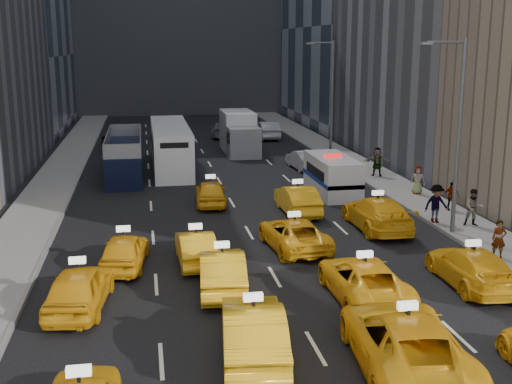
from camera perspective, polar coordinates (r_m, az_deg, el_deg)
ground at (r=17.79m, az=7.07°, el=-16.46°), size 160.00×160.00×0.00m
sidewalk_west at (r=41.10m, az=-17.82°, el=0.26°), size 3.00×90.00×0.15m
sidewalk_east at (r=43.45m, az=10.75°, el=1.33°), size 3.00×90.00×0.15m
curb_west at (r=40.92m, az=-15.82°, el=0.36°), size 0.15×90.00×0.18m
curb_east at (r=42.96m, az=8.94°, el=1.29°), size 0.15×90.00×0.18m
streetlight_near at (r=30.40m, az=17.42°, el=5.25°), size 2.15×0.22×9.00m
streetlight_far at (r=48.93m, az=6.63°, el=8.50°), size 2.15×0.22×9.00m
taxi_5 at (r=18.52m, az=-0.26°, el=-12.27°), size 2.23×5.08×1.62m
taxi_6 at (r=18.34m, az=13.15°, el=-12.83°), size 3.39×6.24×1.66m
taxi_8 at (r=22.48m, az=-15.45°, el=-8.23°), size 2.32×4.62×1.51m
taxi_9 at (r=23.34m, az=-3.03°, el=-6.97°), size 1.95×4.67×1.50m
taxi_10 at (r=22.90m, az=9.56°, el=-7.66°), size 2.39×5.08×1.40m
taxi_11 at (r=25.04m, az=18.60°, el=-6.35°), size 2.15×4.95×1.42m
taxi_12 at (r=26.15m, az=-11.62°, el=-5.13°), size 2.13×4.24×1.38m
taxi_13 at (r=26.20m, az=-5.37°, el=-4.93°), size 1.53×4.11×1.34m
taxi_14 at (r=27.94m, az=3.40°, el=-3.74°), size 2.65×5.02×1.35m
taxi_15 at (r=31.34m, az=10.70°, el=-1.87°), size 2.22×5.43×1.57m
taxi_16 at (r=35.53m, az=-4.05°, el=-0.06°), size 1.90×4.16×1.39m
taxi_17 at (r=33.76m, az=3.70°, el=-0.66°), size 1.65×4.55×1.49m
nypd_van at (r=38.31m, az=6.79°, el=1.44°), size 2.39×5.64×2.38m
double_decker at (r=44.01m, az=-11.59°, el=3.23°), size 2.45×9.96×2.89m
city_bus at (r=46.32m, az=-7.62°, el=4.01°), size 2.80×12.15×3.12m
box_truck at (r=52.62m, az=-1.50°, el=5.28°), size 3.23×7.43×3.29m
misc_car_0 at (r=45.75m, az=4.22°, el=2.88°), size 1.81×4.26×1.37m
misc_car_1 at (r=55.70m, az=-12.29°, el=4.48°), size 2.92×5.36×1.43m
misc_car_2 at (r=61.52m, az=-3.02°, el=5.56°), size 2.63×5.22×1.45m
misc_car_3 at (r=58.67m, az=-8.12°, el=5.15°), size 2.31×4.86×1.60m
misc_car_4 at (r=60.51m, az=1.08°, el=5.53°), size 1.95×5.02×1.63m
pedestrian_0 at (r=28.12m, az=20.78°, el=-3.92°), size 0.67×0.55×1.57m
pedestrian_1 at (r=32.53m, az=18.78°, el=-1.32°), size 0.97×0.70×1.80m
pedestrian_2 at (r=32.49m, az=15.73°, el=-1.02°), size 1.27×0.60×1.92m
pedestrian_3 at (r=35.23m, az=16.95°, el=-0.35°), size 0.96×0.59×1.52m
pedestrian_4 at (r=38.59m, az=14.18°, el=1.06°), size 0.92×0.70×1.66m
pedestrian_5 at (r=43.27m, az=10.73°, el=2.66°), size 1.83×1.09×1.90m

